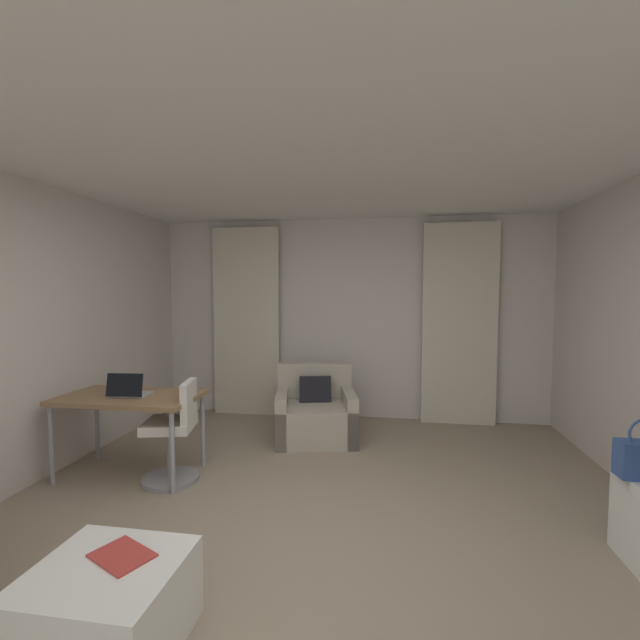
# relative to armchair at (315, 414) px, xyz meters

# --- Properties ---
(ground_plane) EXTENTS (12.00, 12.00, 0.00)m
(ground_plane) POSITION_rel_armchair_xyz_m (0.30, -2.09, -0.27)
(ground_plane) COLOR gray
(wall_window) EXTENTS (5.12, 0.06, 2.60)m
(wall_window) POSITION_rel_armchair_xyz_m (0.30, 0.94, 1.03)
(wall_window) COLOR silver
(wall_window) RESTS_ON ground
(ceiling) EXTENTS (5.12, 6.12, 0.06)m
(ceiling) POSITION_rel_armchair_xyz_m (0.30, -2.09, 2.36)
(ceiling) COLOR white
(ceiling) RESTS_ON wall_left
(curtain_left_panel) EXTENTS (0.90, 0.06, 2.50)m
(curtain_left_panel) POSITION_rel_armchair_xyz_m (-1.08, 0.81, 0.98)
(curtain_left_panel) COLOR beige
(curtain_left_panel) RESTS_ON ground
(curtain_right_panel) EXTENTS (0.90, 0.06, 2.50)m
(curtain_right_panel) POSITION_rel_armchair_xyz_m (1.67, 0.81, 0.98)
(curtain_right_panel) COLOR beige
(curtain_right_panel) RESTS_ON ground
(armchair) EXTENTS (1.01, 0.96, 0.81)m
(armchair) POSITION_rel_armchair_xyz_m (0.00, 0.00, 0.00)
(armchair) COLOR #B2A899
(armchair) RESTS_ON ground
(desk) EXTENTS (1.21, 0.68, 0.73)m
(desk) POSITION_rel_armchair_xyz_m (-1.48, -1.22, 0.39)
(desk) COLOR olive
(desk) RESTS_ON ground
(desk_chair) EXTENTS (0.48, 0.48, 0.88)m
(desk_chair) POSITION_rel_armchair_xyz_m (-1.03, -1.28, 0.12)
(desk_chair) COLOR gray
(desk_chair) RESTS_ON ground
(laptop) EXTENTS (0.34, 0.27, 0.22)m
(laptop) POSITION_rel_armchair_xyz_m (-1.46, -1.26, 0.50)
(laptop) COLOR #ADADB2
(laptop) RESTS_ON desk
(coffee_table) EXTENTS (0.66, 0.61, 0.40)m
(coffee_table) POSITION_rel_armchair_xyz_m (-0.46, -2.97, -0.07)
(coffee_table) COLOR white
(coffee_table) RESTS_ON ground
(magazine_open) EXTENTS (0.34, 0.30, 0.01)m
(magazine_open) POSITION_rel_armchair_xyz_m (-0.44, -2.89, 0.13)
(magazine_open) COLOR #B73833
(magazine_open) RESTS_ON coffee_table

